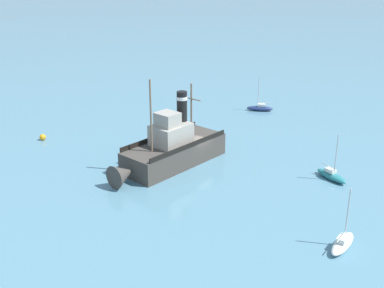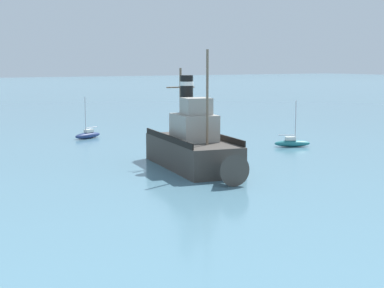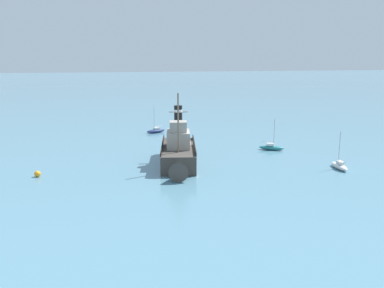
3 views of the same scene
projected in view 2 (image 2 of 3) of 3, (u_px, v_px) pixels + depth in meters
name	position (u px, v px, depth m)	size (l,w,h in m)	color
ground_plane	(199.00, 162.00, 52.66)	(600.00, 600.00, 0.00)	teal
old_tugboat	(195.00, 147.00, 49.19)	(6.20, 14.75, 9.90)	#423D38
sailboat_teal	(292.00, 143.00, 62.27)	(3.88, 2.71, 4.90)	#23757A
sailboat_navy	(88.00, 135.00, 69.07)	(3.93, 2.51, 4.90)	navy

